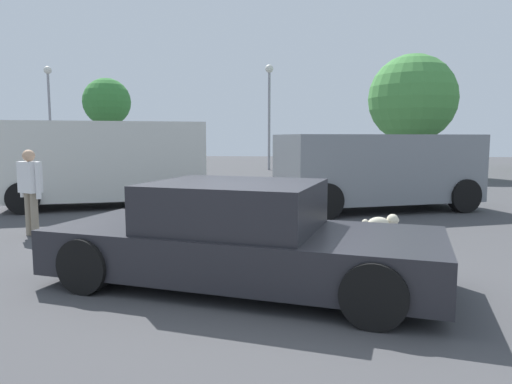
# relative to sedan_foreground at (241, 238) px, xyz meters

# --- Properties ---
(ground_plane) EXTENTS (80.00, 80.00, 0.00)m
(ground_plane) POSITION_rel_sedan_foreground_xyz_m (0.27, -0.30, -0.57)
(ground_plane) COLOR #424244
(sedan_foreground) EXTENTS (4.91, 2.86, 1.24)m
(sedan_foreground) POSITION_rel_sedan_foreground_xyz_m (0.00, 0.00, 0.00)
(sedan_foreground) COLOR #232328
(sedan_foreground) RESTS_ON ground_plane
(dog) EXTENTS (0.66, 0.34, 0.46)m
(dog) POSITION_rel_sedan_foreground_xyz_m (2.15, 2.62, -0.28)
(dog) COLOR beige
(dog) RESTS_ON ground_plane
(van_white) EXTENTS (5.28, 3.52, 2.17)m
(van_white) POSITION_rel_sedan_foreground_xyz_m (-4.20, 6.38, 0.60)
(van_white) COLOR silver
(van_white) RESTS_ON ground_plane
(suv_dark) EXTENTS (5.15, 3.49, 1.85)m
(suv_dark) POSITION_rel_sedan_foreground_xyz_m (2.67, 6.20, 0.45)
(suv_dark) COLOR gray
(suv_dark) RESTS_ON ground_plane
(pedestrian) EXTENTS (0.52, 0.40, 1.56)m
(pedestrian) POSITION_rel_sedan_foreground_xyz_m (-4.09, 2.56, 0.35)
(pedestrian) COLOR gray
(pedestrian) RESTS_ON ground_plane
(light_post_near) EXTENTS (0.44, 0.44, 5.70)m
(light_post_near) POSITION_rel_sedan_foreground_xyz_m (-0.72, 20.47, 3.36)
(light_post_near) COLOR gray
(light_post_near) RESTS_ON ground_plane
(light_post_mid) EXTENTS (0.44, 0.44, 5.85)m
(light_post_mid) POSITION_rel_sedan_foreground_xyz_m (-13.47, 21.07, 3.45)
(light_post_mid) COLOR gray
(light_post_mid) RESTS_ON ground_plane
(tree_back_left) EXTENTS (4.01, 4.01, 5.57)m
(tree_back_left) POSITION_rel_sedan_foreground_xyz_m (6.05, 16.97, 2.98)
(tree_back_left) COLOR brown
(tree_back_left) RESTS_ON ground_plane
(tree_back_center) EXTENTS (3.14, 3.14, 5.71)m
(tree_back_center) POSITION_rel_sedan_foreground_xyz_m (-11.80, 25.46, 3.54)
(tree_back_center) COLOR brown
(tree_back_center) RESTS_ON ground_plane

